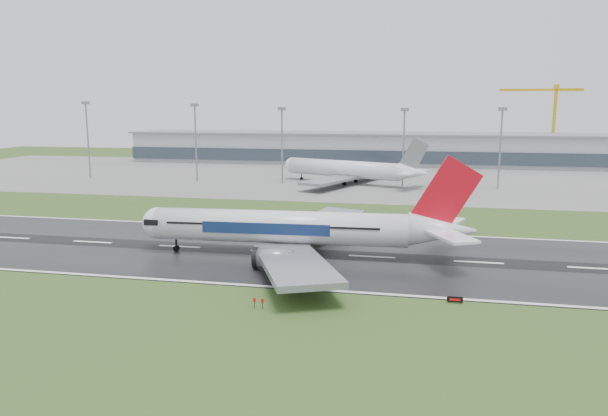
# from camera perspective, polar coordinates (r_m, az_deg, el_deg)

# --- Properties ---
(ground) EXTENTS (520.00, 520.00, 0.00)m
(ground) POSITION_cam_1_polar(r_m,az_deg,el_deg) (113.09, -3.26, -4.48)
(ground) COLOR #2B481A
(ground) RESTS_ON ground
(runway) EXTENTS (400.00, 45.00, 0.10)m
(runway) POSITION_cam_1_polar(r_m,az_deg,el_deg) (113.08, -3.26, -4.46)
(runway) COLOR black
(runway) RESTS_ON ground
(apron) EXTENTS (400.00, 130.00, 0.08)m
(apron) POSITION_cam_1_polar(r_m,az_deg,el_deg) (234.17, 4.56, 3.19)
(apron) COLOR slate
(apron) RESTS_ON ground
(terminal) EXTENTS (240.00, 36.00, 15.00)m
(terminal) POSITION_cam_1_polar(r_m,az_deg,el_deg) (292.83, 6.03, 6.05)
(terminal) COLOR #94989F
(terminal) RESTS_ON ground
(main_airliner) EXTENTS (68.07, 65.14, 19.17)m
(main_airliner) POSITION_cam_1_polar(r_m,az_deg,el_deg) (107.32, -0.15, 0.03)
(main_airliner) COLOR silver
(main_airliner) RESTS_ON runway
(parked_airliner) EXTENTS (77.87, 75.55, 17.89)m
(parked_airliner) POSITION_cam_1_polar(r_m,az_deg,el_deg) (211.48, 4.63, 4.88)
(parked_airliner) COLOR silver
(parked_airliner) RESTS_ON apron
(tower_crane) EXTENTS (40.52, 4.75, 40.28)m
(tower_crane) POSITION_cam_1_polar(r_m,az_deg,el_deg) (313.06, 24.11, 7.81)
(tower_crane) COLOR gold
(tower_crane) RESTS_ON ground
(runway_sign) EXTENTS (2.29, 0.84, 1.04)m
(runway_sign) POSITION_cam_1_polar(r_m,az_deg,el_deg) (87.05, 15.13, -9.03)
(runway_sign) COLOR black
(runway_sign) RESTS_ON ground
(floodmast_0) EXTENTS (0.64, 0.64, 29.75)m
(floodmast_0) POSITION_cam_1_polar(r_m,az_deg,el_deg) (244.55, -21.16, 6.33)
(floodmast_0) COLOR gray
(floodmast_0) RESTS_ON ground
(floodmast_1) EXTENTS (0.64, 0.64, 28.91)m
(floodmast_1) POSITION_cam_1_polar(r_m,az_deg,el_deg) (223.03, -10.96, 6.41)
(floodmast_1) COLOR gray
(floodmast_1) RESTS_ON ground
(floodmast_2) EXTENTS (0.64, 0.64, 27.51)m
(floodmast_2) POSITION_cam_1_polar(r_m,az_deg,el_deg) (212.33, -2.25, 6.21)
(floodmast_2) COLOR gray
(floodmast_2) RESTS_ON ground
(floodmast_3) EXTENTS (0.64, 0.64, 27.23)m
(floodmast_3) POSITION_cam_1_polar(r_m,az_deg,el_deg) (206.32, 10.11, 5.90)
(floodmast_3) COLOR gray
(floodmast_3) RESTS_ON ground
(floodmast_4) EXTENTS (0.64, 0.64, 27.48)m
(floodmast_4) POSITION_cam_1_polar(r_m,az_deg,el_deg) (208.15, 19.36, 5.56)
(floodmast_4) COLOR gray
(floodmast_4) RESTS_ON ground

